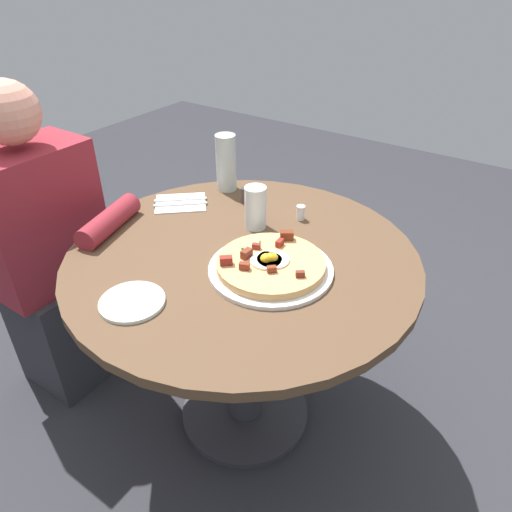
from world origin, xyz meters
The scene contains 13 objects.
ground_plane centered at (0.00, 0.00, 0.00)m, with size 6.00×6.00×0.00m, color #2D2D33.
dining_table centered at (0.00, 0.00, 0.54)m, with size 1.02×1.02×0.70m.
person_seated centered at (0.20, -0.68, 0.51)m, with size 0.40×0.48×1.14m.
pizza_plate centered at (0.03, 0.12, 0.71)m, with size 0.34×0.34×0.01m, color white.
breakfast_pizza centered at (0.03, 0.11, 0.73)m, with size 0.30×0.30×0.05m.
bread_plate centered at (0.34, -0.09, 0.71)m, with size 0.16×0.16×0.01m, color silver.
napkin centered at (-0.14, -0.36, 0.70)m, with size 0.17×0.14×0.00m, color white.
fork centered at (-0.12, -0.35, 0.71)m, with size 0.18×0.01×0.01m, color silver.
knife centered at (-0.15, -0.37, 0.71)m, with size 0.18×0.01×0.01m, color silver.
water_glass centered at (-0.15, -0.06, 0.77)m, with size 0.07×0.07×0.14m, color silver.
water_bottle centered at (-0.32, -0.30, 0.80)m, with size 0.07×0.07×0.20m, color silver.
salt_shaker centered at (-0.27, 0.04, 0.73)m, with size 0.03×0.03×0.05m, color white.
pepper_shaker centered at (-0.26, -0.18, 0.73)m, with size 0.03×0.03×0.06m, color #3F3833.
Camera 1 is at (0.92, 0.68, 1.44)m, focal length 33.15 mm.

